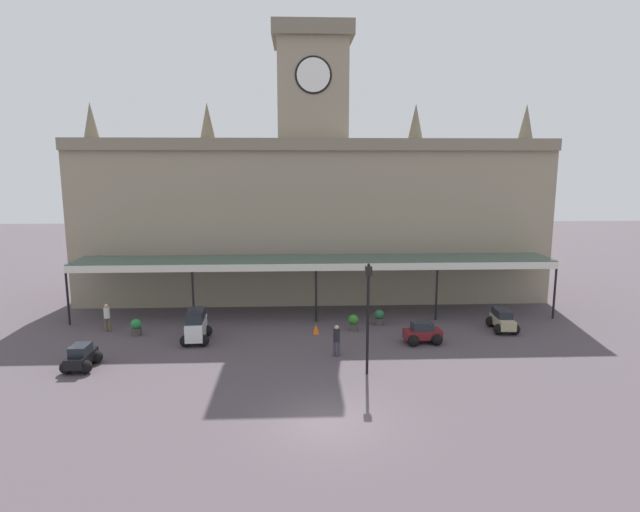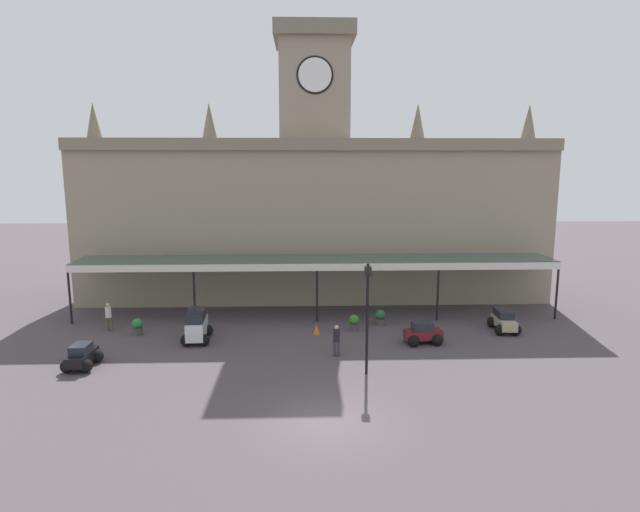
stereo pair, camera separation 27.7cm
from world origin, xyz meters
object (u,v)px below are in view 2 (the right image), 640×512
(car_maroon_sedan, at_px, (423,335))
(victorian_lamppost, at_px, (367,307))
(traffic_cone, at_px, (317,329))
(planter_by_canopy, at_px, (137,326))
(car_black_sedan, at_px, (82,357))
(pedestrian_near_entrance, at_px, (108,316))
(car_white_van, at_px, (197,327))
(planter_forecourt_centre, at_px, (380,317))
(car_beige_estate, at_px, (504,322))
(pedestrian_crossing_forecourt, at_px, (336,339))
(planter_near_kerb, at_px, (354,322))

(car_maroon_sedan, xyz_separation_m, victorian_lamppost, (-3.63, -4.16, 2.77))
(traffic_cone, distance_m, planter_by_canopy, 10.41)
(car_maroon_sedan, bearing_deg, victorian_lamppost, -131.06)
(victorian_lamppost, relative_size, traffic_cone, 9.40)
(car_black_sedan, relative_size, pedestrian_near_entrance, 1.23)
(car_white_van, xyz_separation_m, traffic_cone, (6.72, 1.05, -0.52))
(car_black_sedan, xyz_separation_m, pedestrian_near_entrance, (-0.76, 5.75, 0.41))
(car_black_sedan, xyz_separation_m, car_maroon_sedan, (17.37, 2.89, 0.00))
(car_black_sedan, bearing_deg, pedestrian_near_entrance, 97.52)
(planter_forecourt_centre, bearing_deg, pedestrian_near_entrance, -178.06)
(car_maroon_sedan, bearing_deg, car_white_van, 176.14)
(car_white_van, relative_size, planter_by_canopy, 2.55)
(pedestrian_near_entrance, xyz_separation_m, victorian_lamppost, (14.50, -7.03, 2.37))
(car_maroon_sedan, bearing_deg, car_beige_estate, 21.04)
(pedestrian_crossing_forecourt, bearing_deg, car_black_sedan, -175.15)
(pedestrian_crossing_forecourt, relative_size, planter_forecourt_centre, 1.74)
(pedestrian_near_entrance, height_order, planter_by_canopy, pedestrian_near_entrance)
(victorian_lamppost, height_order, planter_by_canopy, victorian_lamppost)
(pedestrian_near_entrance, bearing_deg, car_black_sedan, -82.48)
(car_white_van, bearing_deg, planter_by_canopy, 161.30)
(planter_by_canopy, bearing_deg, car_white_van, -18.70)
(car_maroon_sedan, xyz_separation_m, planter_forecourt_centre, (-1.86, 3.42, -0.01))
(victorian_lamppost, bearing_deg, car_white_van, 150.65)
(traffic_cone, bearing_deg, planter_by_canopy, 178.91)
(car_maroon_sedan, bearing_deg, pedestrian_near_entrance, 171.02)
(pedestrian_near_entrance, xyz_separation_m, planter_by_canopy, (1.90, -0.77, -0.42))
(victorian_lamppost, relative_size, planter_by_canopy, 5.54)
(planter_near_kerb, distance_m, planter_forecourt_centre, 1.99)
(planter_forecourt_centre, bearing_deg, traffic_cone, -158.97)
(car_beige_estate, bearing_deg, traffic_cone, -179.27)
(planter_near_kerb, bearing_deg, pedestrian_crossing_forecourt, -107.28)
(car_beige_estate, xyz_separation_m, victorian_lamppost, (-8.93, -6.20, 2.71))
(car_beige_estate, distance_m, car_maroon_sedan, 5.68)
(pedestrian_crossing_forecourt, xyz_separation_m, planter_forecourt_centre, (3.03, 5.25, -0.42))
(planter_forecourt_centre, bearing_deg, car_black_sedan, -157.87)
(victorian_lamppost, distance_m, planter_forecourt_centre, 8.27)
(pedestrian_crossing_forecourt, distance_m, planter_near_kerb, 4.46)
(car_white_van, distance_m, planter_by_canopy, 3.91)
(car_maroon_sedan, bearing_deg, traffic_cone, 161.97)
(pedestrian_crossing_forecourt, xyz_separation_m, planter_near_kerb, (1.32, 4.24, -0.42))
(car_white_van, bearing_deg, car_black_sedan, -142.30)
(car_black_sedan, bearing_deg, traffic_cone, 22.50)
(car_beige_estate, distance_m, car_black_sedan, 23.20)
(car_beige_estate, height_order, pedestrian_near_entrance, pedestrian_near_entrance)
(planter_forecourt_centre, bearing_deg, pedestrian_crossing_forecourt, -120.03)
(car_white_van, relative_size, car_beige_estate, 1.06)
(planter_forecourt_centre, height_order, planter_by_canopy, same)
(car_beige_estate, bearing_deg, car_maroon_sedan, -158.96)
(car_maroon_sedan, xyz_separation_m, planter_by_canopy, (-16.23, 2.09, -0.01))
(car_beige_estate, relative_size, planter_forecourt_centre, 2.40)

